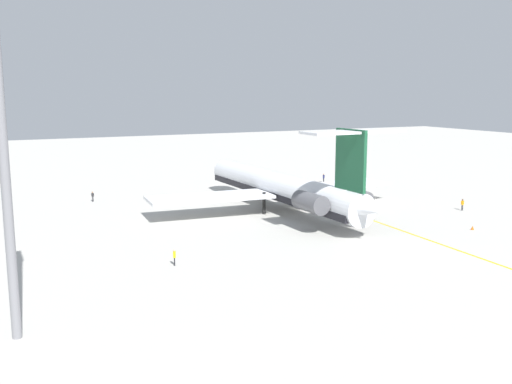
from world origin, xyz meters
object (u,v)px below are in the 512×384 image
object	(u,v)px
safety_cone_wingtip	(473,228)
safety_cone_nose	(306,180)
ground_crew_near_nose	(174,255)
ground_crew_near_tail	(462,203)
ground_crew_starboard	(324,177)
light_mast	(3,149)
main_jetliner	(284,188)
ground_crew_portside	(93,195)

from	to	relation	value
safety_cone_wingtip	safety_cone_nose	bearing A→B (deg)	-2.03
safety_cone_wingtip	ground_crew_near_nose	bearing A→B (deg)	87.15
ground_crew_near_tail	ground_crew_near_nose	bearing A→B (deg)	130.34
ground_crew_near_nose	ground_crew_starboard	xyz separation A→B (m)	(39.76, -43.62, 0.00)
light_mast	main_jetliner	bearing A→B (deg)	-51.90
ground_crew_starboard	safety_cone_wingtip	distance (m)	41.93
safety_cone_nose	light_mast	world-z (taller)	light_mast
ground_crew_portside	ground_crew_starboard	bearing A→B (deg)	107.68
ground_crew_starboard	light_mast	xyz separation A→B (m)	(-51.75, 59.59, 12.74)
safety_cone_wingtip	light_mast	bearing A→B (deg)	100.18
safety_cone_wingtip	ground_crew_near_tail	bearing A→B (deg)	-39.60
main_jetliner	ground_crew_starboard	xyz separation A→B (m)	(21.03, -20.42, -2.48)
safety_cone_nose	ground_crew_portside	bearing A→B (deg)	94.00
safety_cone_nose	main_jetliner	bearing A→B (deg)	142.65
safety_cone_wingtip	light_mast	xyz separation A→B (m)	(-10.00, 55.69, 13.60)
main_jetliner	safety_cone_wingtip	xyz separation A→B (m)	(-20.71, -16.52, -3.33)
ground_crew_portside	safety_cone_wingtip	bearing A→B (deg)	61.72
ground_crew_portside	safety_cone_nose	bearing A→B (deg)	111.35
light_mast	safety_cone_wingtip	bearing A→B (deg)	-79.82
ground_crew_near_tail	ground_crew_starboard	xyz separation A→B (m)	(31.96, 4.19, 0.02)
ground_crew_starboard	ground_crew_near_tail	bearing A→B (deg)	174.45
ground_crew_portside	ground_crew_starboard	distance (m)	44.48
ground_crew_portside	safety_cone_wingtip	size ratio (longest dim) A/B	3.01
ground_crew_portside	ground_crew_near_tail	bearing A→B (deg)	74.27
ground_crew_starboard	safety_cone_nose	xyz separation A→B (m)	(2.69, 2.32, -0.85)
main_jetliner	ground_crew_portside	size ratio (longest dim) A/B	27.36
main_jetliner	ground_crew_near_tail	world-z (taller)	main_jetliner
ground_crew_near_nose	ground_crew_starboard	bearing A→B (deg)	52.04
ground_crew_near_nose	ground_crew_near_tail	xyz separation A→B (m)	(7.81, -47.81, -0.02)
ground_crew_near_nose	safety_cone_nose	distance (m)	59.23
ground_crew_near_tail	ground_crew_starboard	bearing A→B (deg)	38.55
ground_crew_near_tail	ground_crew_starboard	size ratio (longest dim) A/B	0.98
main_jetliner	light_mast	world-z (taller)	light_mast
safety_cone_nose	safety_cone_wingtip	bearing A→B (deg)	177.97
ground_crew_starboard	safety_cone_wingtip	bearing A→B (deg)	161.63
ground_crew_near_nose	light_mast	xyz separation A→B (m)	(-11.98, 15.97, 12.75)
ground_crew_near_nose	ground_crew_portside	distance (m)	39.52
ground_crew_starboard	light_mast	bearing A→B (deg)	117.94
ground_crew_starboard	safety_cone_wingtip	xyz separation A→B (m)	(-41.74, 3.90, -0.85)
main_jetliner	ground_crew_near_nose	size ratio (longest dim) A/B	25.52
ground_crew_near_tail	safety_cone_nose	size ratio (longest dim) A/B	3.18
ground_crew_starboard	light_mast	distance (m)	79.95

